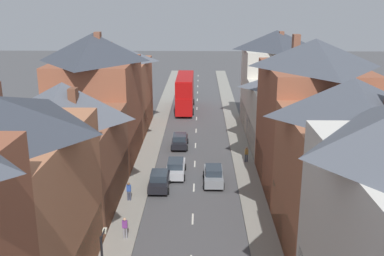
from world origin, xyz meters
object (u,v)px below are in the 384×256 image
car_parked_left_a (159,180)px  car_mid_black (187,89)px  car_near_silver (213,175)px  pedestrian_mid_left (125,227)px  pedestrian_far_left (246,154)px  double_decker_bus_lead (185,92)px  car_near_blue (180,141)px  car_parked_right_a (176,168)px  pedestrian_mid_right (129,190)px

car_parked_left_a → car_mid_black: car_parked_left_a is taller
car_near_silver → pedestrian_mid_left: (-6.54, -10.20, 0.18)m
car_mid_black → pedestrian_mid_left: pedestrian_mid_left is taller
pedestrian_far_left → car_near_silver: bearing=-123.4°
double_decker_bus_lead → car_near_blue: 17.66m
car_near_blue → car_parked_left_a: 11.76m
pedestrian_mid_left → pedestrian_far_left: 18.58m
car_parked_right_a → pedestrian_far_left: bearing=26.1°
pedestrian_far_left → car_parked_left_a: bearing=-141.7°
pedestrian_mid_left → car_parked_right_a: bearing=76.3°
car_near_blue → car_parked_left_a: car_parked_left_a is taller
car_mid_black → pedestrian_mid_left: size_ratio=2.73×
double_decker_bus_lead → car_near_silver: 28.23m
car_near_silver → car_mid_black: (-3.60, 40.06, -0.04)m
car_near_blue → pedestrian_mid_right: (-3.63, -14.39, 0.24)m
double_decker_bus_lead → car_mid_black: bearing=90.0°
car_near_silver → pedestrian_mid_right: bearing=-151.0°
double_decker_bus_lead → car_near_blue: size_ratio=2.61×
car_parked_left_a → car_near_silver: bearing=14.8°
double_decker_bus_lead → car_mid_black: double_decker_bus_lead is taller
car_parked_right_a → pedestrian_mid_left: bearing=-103.7°
car_near_silver → car_parked_right_a: size_ratio=0.95×
car_near_silver → pedestrian_far_left: bearing=56.6°
double_decker_bus_lead → car_parked_left_a: size_ratio=2.67×
car_near_silver → pedestrian_mid_left: 12.12m
pedestrian_mid_right → pedestrian_far_left: same height
double_decker_bus_lead → pedestrian_mid_right: (-3.62, -31.93, -1.78)m
car_near_blue → pedestrian_far_left: size_ratio=2.57×
car_parked_left_a → pedestrian_mid_right: pedestrian_mid_right is taller
car_parked_left_a → pedestrian_mid_right: size_ratio=2.51×
car_parked_left_a → pedestrian_mid_right: (-2.33, -2.70, 0.20)m
car_near_silver → car_parked_left_a: (-4.90, -1.30, -0.02)m
car_near_silver → pedestrian_mid_left: pedestrian_mid_left is taller
double_decker_bus_lead → car_near_silver: double_decker_bus_lead is taller
pedestrian_mid_right → car_near_silver: bearing=29.0°
car_parked_left_a → car_mid_black: (1.30, 41.36, -0.02)m
double_decker_bus_lead → pedestrian_far_left: double_decker_bus_lead is taller
car_parked_left_a → car_parked_right_a: bearing=67.8°
car_parked_right_a → double_decker_bus_lead: bearing=90.0°
double_decker_bus_lead → pedestrian_mid_right: double_decker_bus_lead is taller
car_near_blue → car_parked_right_a: (0.00, -8.51, 0.02)m
double_decker_bus_lead → pedestrian_mid_left: size_ratio=6.71×
double_decker_bus_lead → car_parked_right_a: (0.01, -26.05, -2.00)m
car_near_silver → car_near_blue: bearing=109.1°
double_decker_bus_lead → car_near_blue: double_decker_bus_lead is taller
pedestrian_mid_right → car_parked_right_a: bearing=58.3°
car_near_blue → pedestrian_mid_right: bearing=-104.1°
pedestrian_mid_left → pedestrian_mid_right: 6.24m
car_mid_black → pedestrian_far_left: size_ratio=2.73×
pedestrian_far_left → car_mid_black: bearing=101.7°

